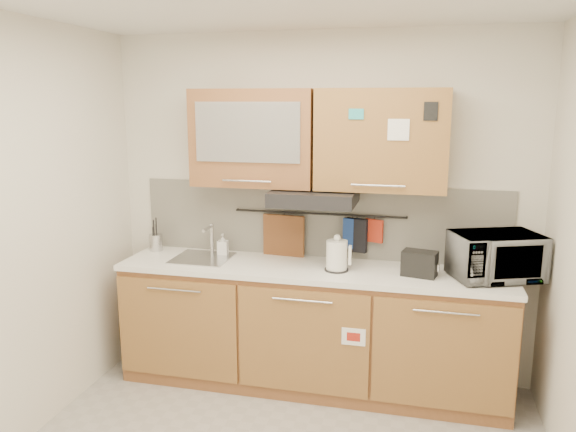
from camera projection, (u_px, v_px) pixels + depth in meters
The scene contains 17 objects.
wall_back at pixel (320, 207), 4.27m from camera, with size 3.20×3.20×0.00m, color silver.
base_cabinet at pixel (311, 333), 4.16m from camera, with size 2.80×0.64×0.88m.
countertop at pixel (312, 269), 4.05m from camera, with size 2.82×0.62×0.04m, color white.
backsplash at pixel (320, 221), 4.28m from camera, with size 2.80×0.02×0.56m, color silver.
upper_cabinets at pixel (316, 139), 3.99m from camera, with size 1.82×0.37×0.70m.
range_hood at pixel (314, 197), 4.01m from camera, with size 0.60×0.46×0.10m, color black.
sink at pixel (203, 258), 4.26m from camera, with size 0.42×0.40×0.26m.
utensil_rail at pixel (319, 214), 4.23m from camera, with size 0.02×0.02×1.30m, color black.
utensil_crock at pixel (156, 242), 4.48m from camera, with size 0.11×0.11×0.27m.
kettle at pixel (337, 256), 3.94m from camera, with size 0.19×0.17×0.26m.
toaster at pixel (420, 263), 3.83m from camera, with size 0.25×0.18×0.17m.
microwave at pixel (496, 256), 3.75m from camera, with size 0.56×0.38×0.31m, color #999999.
soap_bottle at pixel (223, 245), 4.34m from camera, with size 0.08×0.08×0.17m, color #999999.
cutting_board at pixel (284, 241), 4.32m from camera, with size 0.33×0.02×0.40m, color brown.
oven_mitt at pixel (352, 233), 4.18m from camera, with size 0.14×0.03×0.23m, color navy.
dark_pouch at pixel (356, 235), 4.18m from camera, with size 0.16×0.05×0.25m, color black.
pot_holder at pixel (374, 231), 4.14m from camera, with size 0.14×0.02×0.17m, color #B22B17.
Camera 1 is at (0.75, -2.63, 2.10)m, focal length 35.00 mm.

